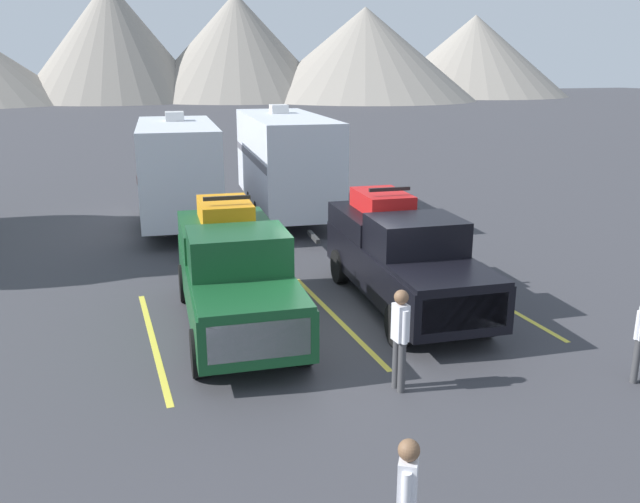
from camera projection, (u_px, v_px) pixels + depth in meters
The scene contains 11 objects.
ground_plane at pixel (348, 330), 13.39m from camera, with size 240.00×240.00×0.00m, color #38383D.
pickup_truck_a at pixel (234, 270), 13.35m from camera, with size 2.50×5.89×2.56m.
pickup_truck_b at pixel (402, 254), 14.59m from camera, with size 2.49×5.99×2.50m.
lot_stripe_a at pixel (153, 341), 12.83m from camera, with size 0.12×5.50×0.01m, color gold.
lot_stripe_b at pixel (335, 317), 14.05m from camera, with size 0.12×5.50×0.01m, color gold.
lot_stripe_c at pixel (489, 297), 15.27m from camera, with size 0.12×5.50×0.01m, color gold.
camper_trailer_a at pixel (178, 168), 21.41m from camera, with size 3.04×7.63×3.72m.
camper_trailer_b at pixel (285, 159), 23.04m from camera, with size 3.23×8.88×3.84m.
person_a at pixel (400, 333), 10.65m from camera, with size 0.24×0.39×1.75m.
person_c at pixel (407, 501), 6.65m from camera, with size 0.29×0.32×1.64m.
mountain_ridge at pixel (130, 53), 96.41m from camera, with size 152.21×47.02×17.31m.
Camera 1 is at (-4.67, -11.55, 5.19)m, focal length 36.85 mm.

